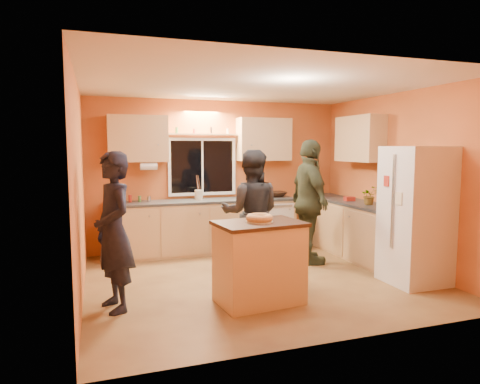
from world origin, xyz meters
name	(u,v)px	position (x,y,z in m)	size (l,w,h in m)	color
ground	(259,279)	(0.00, 0.00, 0.00)	(4.50, 4.50, 0.00)	brown
room_shell	(257,159)	(0.12, 0.41, 1.62)	(4.54, 4.04, 2.61)	orange
back_counter	(224,225)	(0.01, 1.70, 0.45)	(4.23, 0.62, 0.90)	tan
right_counter	(361,231)	(1.95, 0.50, 0.45)	(0.62, 1.84, 0.90)	tan
refrigerator	(416,215)	(1.89, -0.80, 0.90)	(0.72, 0.70, 1.80)	silver
island	(259,262)	(-0.31, -0.82, 0.48)	(1.04, 0.76, 0.94)	tan
bundt_pastry	(259,218)	(-0.31, -0.82, 0.99)	(0.31, 0.31, 0.09)	tan
person_left	(114,232)	(-1.90, -0.51, 0.87)	(0.64, 0.42, 1.75)	black
person_center	(251,213)	(-0.04, 0.23, 0.88)	(0.85, 0.66, 1.75)	black
person_right	(310,202)	(1.03, 0.51, 0.95)	(1.12, 0.47, 1.91)	#2A311F
mixing_bowl	(276,194)	(1.01, 1.75, 0.95)	(0.37, 0.37, 0.09)	black
utensil_crock	(199,195)	(-0.42, 1.73, 0.99)	(0.14, 0.14, 0.17)	beige
potted_plant	(369,195)	(1.95, 0.30, 1.05)	(0.26, 0.23, 0.29)	gray
red_box	(349,199)	(1.92, 0.80, 0.94)	(0.16, 0.12, 0.07)	#A42619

